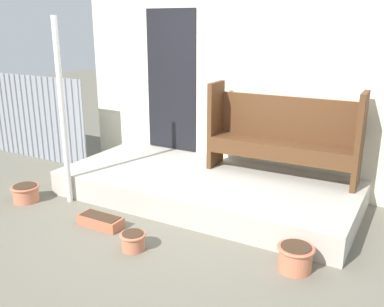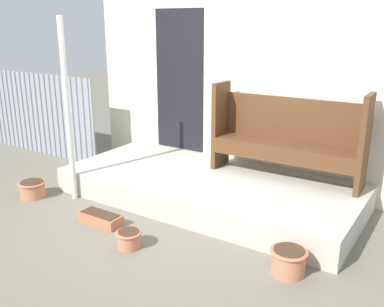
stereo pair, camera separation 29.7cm
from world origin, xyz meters
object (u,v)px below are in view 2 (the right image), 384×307
planter_box_rect (100,218)px  flower_pot_right (288,260)px  flower_pot_middle (129,238)px  bench (287,133)px  support_post (68,112)px  flower_pot_left (32,188)px

planter_box_rect → flower_pot_right: bearing=5.1°
flower_pot_middle → bench: bearing=67.2°
flower_pot_middle → support_post: bearing=157.8°
flower_pot_middle → flower_pot_right: bearing=15.7°
flower_pot_middle → planter_box_rect: flower_pot_middle is taller
flower_pot_left → flower_pot_right: (3.36, 0.11, 0.02)m
bench → flower_pot_right: bearing=-68.3°
planter_box_rect → flower_pot_left: bearing=176.4°
support_post → planter_box_rect: size_ratio=4.34×
support_post → flower_pot_middle: support_post is taller
support_post → planter_box_rect: (0.79, -0.34, -1.04)m
bench → flower_pot_middle: size_ratio=6.98×
support_post → flower_pot_right: bearing=-3.1°
flower_pot_left → flower_pot_right: flower_pot_right is taller
support_post → flower_pot_left: size_ratio=6.33×
bench → planter_box_rect: size_ratio=3.61×
bench → planter_box_rect: bench is taller
bench → flower_pot_left: size_ratio=5.27×
flower_pot_right → flower_pot_left: bearing=-178.2°
support_post → flower_pot_right: support_post is taller
flower_pot_middle → planter_box_rect: 0.65m
flower_pot_middle → flower_pot_right: size_ratio=0.78×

